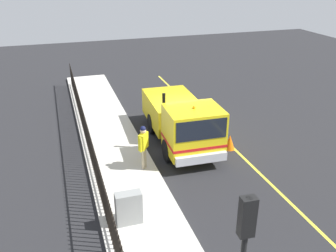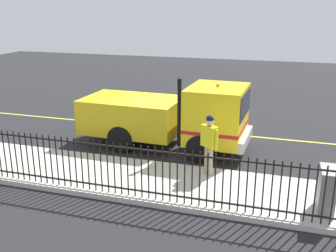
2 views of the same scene
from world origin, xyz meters
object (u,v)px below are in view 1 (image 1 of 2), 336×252
worker_standing (143,143)px  utility_cabinet (129,208)px  work_truck (183,120)px  traffic_cone (230,142)px  traffic_light_near (244,244)px

worker_standing → utility_cabinet: size_ratio=1.66×
work_truck → utility_cabinet: work_truck is taller
work_truck → worker_standing: (2.21, 1.62, -0.02)m
utility_cabinet → traffic_cone: bearing=-144.9°
work_truck → worker_standing: size_ratio=3.36×
traffic_light_near → utility_cabinet: 5.17m
work_truck → traffic_cone: 2.35m
work_truck → utility_cabinet: 5.96m
utility_cabinet → traffic_cone: size_ratio=1.61×
work_truck → worker_standing: bearing=38.3°
worker_standing → traffic_cone: size_ratio=2.68×
traffic_cone → worker_standing: bearing=8.9°
worker_standing → utility_cabinet: 3.47m
work_truck → utility_cabinet: size_ratio=5.59×
worker_standing → traffic_light_near: traffic_light_near is taller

